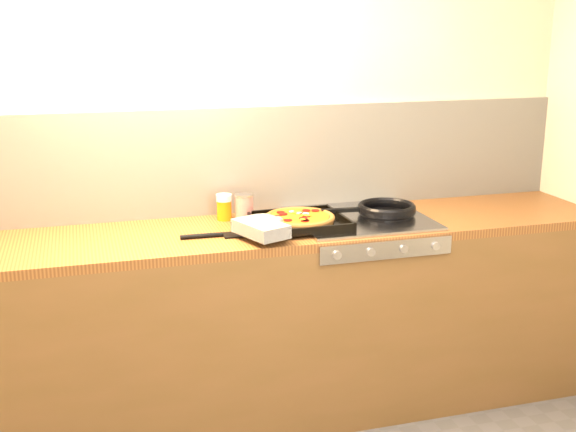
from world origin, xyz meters
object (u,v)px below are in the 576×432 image
object	(u,v)px
pizza_on_tray	(288,221)
tomato_can	(244,207)
frying_pan	(385,210)
juice_glass	(224,207)

from	to	relation	value
pizza_on_tray	tomato_can	bearing A→B (deg)	122.75
frying_pan	juice_glass	distance (m)	0.74
pizza_on_tray	frying_pan	size ratio (longest dim) A/B	1.15
pizza_on_tray	juice_glass	xyz separation A→B (m)	(-0.23, 0.26, 0.02)
tomato_can	juice_glass	bearing A→B (deg)	159.31
tomato_can	juice_glass	xyz separation A→B (m)	(-0.09, 0.03, 0.00)
frying_pan	juice_glass	size ratio (longest dim) A/B	3.82
frying_pan	juice_glass	world-z (taller)	juice_glass
frying_pan	juice_glass	bearing A→B (deg)	165.72
pizza_on_tray	juice_glass	world-z (taller)	juice_glass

